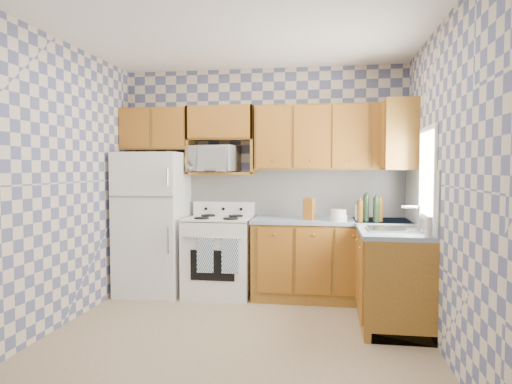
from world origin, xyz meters
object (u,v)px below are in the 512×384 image
stove_body (219,257)px  electric_kettle (361,213)px  refrigerator (153,223)px  microwave (213,159)px

stove_body → electric_kettle: electric_kettle is taller
refrigerator → electric_kettle: size_ratio=9.86×
refrigerator → electric_kettle: bearing=-0.4°
electric_kettle → stove_body: bearing=178.6°
stove_body → microwave: 1.17m
microwave → refrigerator: bearing=-157.7°
refrigerator → electric_kettle: (2.43, -0.02, 0.17)m
stove_body → refrigerator: bearing=-178.2°
refrigerator → microwave: microwave is taller
refrigerator → microwave: (0.70, 0.15, 0.77)m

